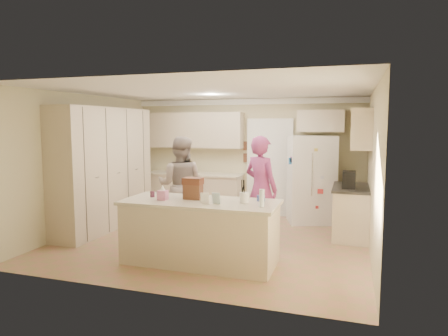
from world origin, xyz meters
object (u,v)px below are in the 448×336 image
(teen_boy, at_px, (180,185))
(coffee_maker, at_px, (349,180))
(utensil_crock, at_px, (244,198))
(tissue_box, at_px, (163,195))
(refrigerator, at_px, (311,179))
(teen_girl, at_px, (261,188))
(island_base, at_px, (200,233))
(dollhouse_body, at_px, (193,192))

(teen_boy, bearing_deg, coffee_maker, -179.76)
(coffee_maker, relative_size, utensil_crock, 2.00)
(tissue_box, relative_size, teen_boy, 0.08)
(refrigerator, distance_m, teen_girl, 1.72)
(island_base, xyz_separation_m, tissue_box, (-0.55, -0.10, 0.56))
(dollhouse_body, xyz_separation_m, teen_girl, (0.74, 1.31, -0.12))
(island_base, bearing_deg, coffee_maker, 42.83)
(refrigerator, xyz_separation_m, tissue_box, (-1.85, -3.07, 0.10))
(refrigerator, distance_m, island_base, 3.28)
(coffee_maker, height_order, tissue_box, coffee_maker)
(refrigerator, xyz_separation_m, utensil_crock, (-0.65, -2.92, 0.10))
(refrigerator, relative_size, teen_girl, 0.98)
(coffee_maker, xyz_separation_m, utensil_crock, (-1.40, -1.85, -0.07))
(utensil_crock, bearing_deg, island_base, -175.60)
(island_base, relative_size, utensil_crock, 14.67)
(island_base, height_order, tissue_box, tissue_box)
(refrigerator, xyz_separation_m, teen_girl, (-0.71, -1.56, 0.02))
(island_base, height_order, teen_boy, teen_boy)
(tissue_box, height_order, dollhouse_body, dollhouse_body)
(coffee_maker, height_order, island_base, coffee_maker)
(teen_girl, bearing_deg, teen_boy, 27.63)
(tissue_box, bearing_deg, teen_girl, 52.96)
(teen_boy, bearing_deg, teen_girl, 171.00)
(island_base, height_order, utensil_crock, utensil_crock)
(refrigerator, height_order, island_base, refrigerator)
(coffee_maker, bearing_deg, island_base, -137.17)
(refrigerator, height_order, teen_girl, teen_girl)
(refrigerator, bearing_deg, dollhouse_body, -135.02)
(utensil_crock, bearing_deg, teen_girl, 92.53)
(utensil_crock, bearing_deg, coffee_maker, 52.88)
(island_base, distance_m, utensil_crock, 0.86)
(dollhouse_body, height_order, teen_boy, teen_boy)
(coffee_maker, xyz_separation_m, tissue_box, (-2.60, -2.00, -0.07))
(dollhouse_body, relative_size, teen_girl, 0.14)
(refrigerator, bearing_deg, teen_girl, -132.68)
(refrigerator, distance_m, dollhouse_body, 3.22)
(utensil_crock, bearing_deg, tissue_box, -172.87)
(coffee_maker, distance_m, utensil_crock, 2.32)
(island_base, relative_size, teen_girl, 1.20)
(refrigerator, height_order, teen_boy, teen_boy)
(tissue_box, height_order, teen_boy, teen_boy)
(utensil_crock, distance_m, teen_girl, 1.36)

